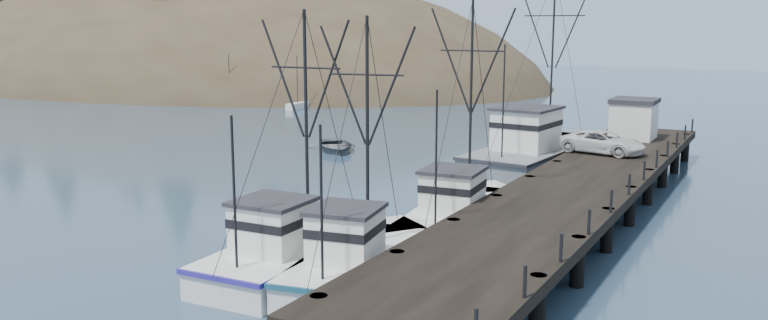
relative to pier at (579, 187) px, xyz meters
The scene contains 13 objects.
ground 21.33m from the pier, 131.19° to the right, with size 400.00×400.00×0.00m, color navy.
pier is the anchor object (origin of this frame).
headland 108.95m from the pier, 144.86° to the left, with size 134.80×78.00×51.00m.
distant_ridge 154.06m from the pier, 91.49° to the left, with size 360.00×40.00×26.00m, color #9EB2C6.
distant_ridge_far 177.43m from the pier, 107.72° to the left, with size 180.00×25.00×18.00m, color silver.
moored_sailboats 62.60m from the pier, 143.79° to the left, with size 23.04×17.31×6.35m.
trawler_near 14.36m from the pier, 110.97° to the right, with size 4.90×10.46×10.65m.
trawler_mid 15.84m from the pier, 120.65° to the right, with size 4.03×10.95×10.91m.
trawler_far 6.46m from the pier, 134.88° to the right, with size 4.50×11.28×11.49m.
work_vessel 12.59m from the pier, 116.49° to the left, with size 6.26×16.54×13.65m.
pier_shed 16.09m from the pier, 91.51° to the left, with size 3.00×3.20×2.80m.
pickup_truck 8.97m from the pier, 95.46° to the left, with size 2.34×5.08×1.41m, color silver.
motorboat 24.92m from the pier, 152.91° to the left, with size 3.95×5.53×1.15m, color #54585D.
Camera 1 is at (23.42, -21.64, 10.09)m, focal length 35.00 mm.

